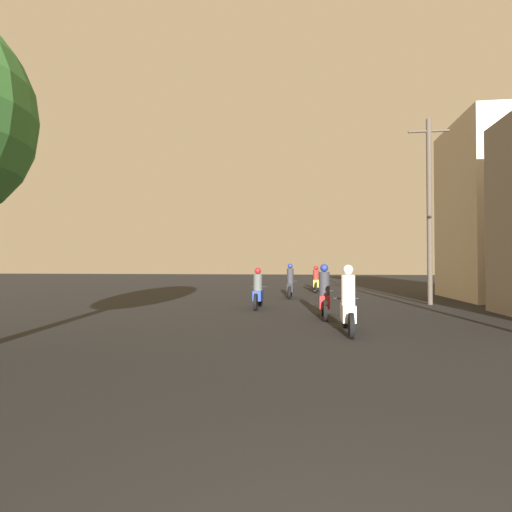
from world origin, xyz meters
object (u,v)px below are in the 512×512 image
object	(u,v)px
motorcycle_red	(324,297)
motorcycle_silver	(316,280)
motorcycle_black	(290,284)
utility_pole_far	(429,207)
motorcycle_blue	(258,292)
motorcycle_white	(348,306)
motorcycle_yellow	(316,282)

from	to	relation	value
motorcycle_red	motorcycle_silver	xyz separation A→B (m)	(0.08, 13.76, -0.05)
motorcycle_black	utility_pole_far	bearing A→B (deg)	-23.86
motorcycle_blue	motorcycle_silver	xyz separation A→B (m)	(2.38, 11.43, 0.00)
motorcycle_white	motorcycle_silver	distance (m)	16.34
motorcycle_white	motorcycle_yellow	world-z (taller)	motorcycle_white
motorcycle_black	utility_pole_far	distance (m)	7.02
motorcycle_silver	motorcycle_blue	bearing A→B (deg)	-95.46
motorcycle_white	motorcycle_silver	size ratio (longest dim) A/B	0.97
motorcycle_black	motorcycle_yellow	xyz separation A→B (m)	(1.30, 3.95, -0.04)
motorcycle_white	motorcycle_black	size ratio (longest dim) A/B	0.96
motorcycle_yellow	motorcycle_silver	bearing A→B (deg)	79.20
motorcycle_yellow	motorcycle_white	bearing A→B (deg)	-96.98
motorcycle_red	utility_pole_far	size ratio (longest dim) A/B	0.27
motorcycle_yellow	utility_pole_far	size ratio (longest dim) A/B	0.28
utility_pole_far	motorcycle_white	bearing A→B (deg)	-118.85
motorcycle_red	motorcycle_blue	distance (m)	3.28
motorcycle_blue	motorcycle_yellow	distance (m)	8.95
motorcycle_red	motorcycle_black	size ratio (longest dim) A/B	0.99
motorcycle_red	utility_pole_far	world-z (taller)	utility_pole_far
motorcycle_red	utility_pole_far	xyz separation A→B (m)	(4.39, 4.59, 3.27)
motorcycle_black	utility_pole_far	xyz separation A→B (m)	(5.71, -2.46, 3.27)
motorcycle_red	motorcycle_silver	world-z (taller)	motorcycle_red
motorcycle_white	motorcycle_red	xyz separation A→B (m)	(-0.45, 2.57, 0.01)
motorcycle_black	utility_pole_far	size ratio (longest dim) A/B	0.27
motorcycle_white	motorcycle_silver	world-z (taller)	motorcycle_white
motorcycle_black	motorcycle_white	bearing A→B (deg)	-80.18
motorcycle_black	motorcycle_silver	world-z (taller)	motorcycle_black
utility_pole_far	motorcycle_black	bearing A→B (deg)	156.70
motorcycle_white	motorcycle_yellow	bearing A→B (deg)	90.18
motorcycle_red	motorcycle_yellow	distance (m)	10.99
motorcycle_silver	utility_pole_far	world-z (taller)	utility_pole_far
motorcycle_silver	motorcycle_yellow	bearing A→B (deg)	-85.58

